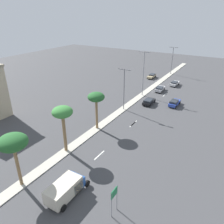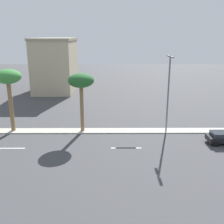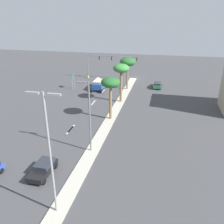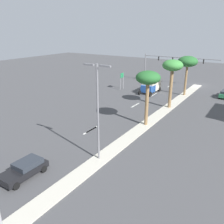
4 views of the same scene
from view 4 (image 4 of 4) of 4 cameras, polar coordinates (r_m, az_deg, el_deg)
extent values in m
plane|color=#424244|center=(25.90, -0.33, -9.58)|extent=(160.00, 160.00, 0.00)
cube|color=#B7B2A3|center=(19.47, -19.17, -21.93)|extent=(1.80, 96.13, 0.12)
cube|color=silver|center=(56.65, 13.83, 6.18)|extent=(0.20, 2.80, 0.01)
cube|color=silver|center=(48.26, 10.13, 4.15)|extent=(0.20, 2.80, 0.01)
cube|color=silver|center=(41.17, 5.67, 1.66)|extent=(0.20, 2.80, 0.01)
cube|color=silver|center=(31.42, -4.74, -4.16)|extent=(0.20, 2.80, 0.01)
cube|color=silver|center=(31.03, -5.35, -4.49)|extent=(0.20, 2.80, 0.01)
cylinder|color=slate|center=(60.63, 8.00, 10.67)|extent=(0.24, 0.24, 6.78)
cylinder|color=gold|center=(61.19, 7.86, 7.77)|extent=(0.53, 0.53, 0.50)
cylinder|color=slate|center=(57.18, 16.19, 12.55)|extent=(17.29, 0.16, 0.16)
cube|color=black|center=(58.95, 11.22, 12.59)|extent=(0.20, 0.32, 0.90)
sphere|color=#19D83F|center=(59.10, 11.25, 12.31)|extent=(0.18, 0.18, 0.18)
cube|color=black|center=(57.77, 14.47, 12.21)|extent=(0.20, 0.32, 0.90)
sphere|color=#19D83F|center=(57.92, 14.48, 11.93)|extent=(0.18, 0.18, 0.18)
cube|color=black|center=(56.77, 17.83, 11.78)|extent=(0.20, 0.32, 0.90)
sphere|color=#19D83F|center=(56.92, 17.83, 11.49)|extent=(0.18, 0.18, 0.18)
cube|color=black|center=(55.97, 21.28, 11.29)|extent=(0.20, 0.32, 0.90)
sphere|color=#19D83F|center=(56.12, 21.27, 11.00)|extent=(0.18, 0.18, 0.18)
cylinder|color=gray|center=(51.95, 2.76, 7.56)|extent=(0.10, 0.10, 3.58)
cylinder|color=gray|center=(50.94, 2.08, 7.33)|extent=(0.10, 0.10, 3.58)
cube|color=#19723F|center=(51.19, 2.45, 8.86)|extent=(0.08, 1.33, 1.00)
cylinder|color=olive|center=(48.41, 17.42, 7.35)|extent=(0.42, 0.42, 5.92)
ellipsoid|color=#235B28|center=(47.83, 17.86, 11.57)|extent=(3.73, 3.73, 2.05)
cylinder|color=olive|center=(39.81, 14.02, 5.52)|extent=(0.52, 0.52, 6.43)
ellipsoid|color=#387F38|center=(39.10, 14.48, 10.90)|extent=(3.26, 3.26, 1.79)
cylinder|color=olive|center=(31.83, 8.41, 1.97)|extent=(0.47, 0.47, 5.96)
ellipsoid|color=#235B28|center=(30.96, 8.74, 8.23)|extent=(3.22, 3.22, 1.77)
cylinder|color=slate|center=(22.48, -3.43, -0.54)|extent=(0.20, 0.20, 9.57)
cube|color=slate|center=(20.81, -1.65, 11.05)|extent=(1.10, 0.24, 0.16)
cube|color=slate|center=(21.87, -5.62, 11.38)|extent=(1.10, 0.24, 0.16)
cylinder|color=black|center=(52.35, 25.28, 4.12)|extent=(0.25, 0.65, 0.64)
cylinder|color=black|center=(49.29, 24.56, 3.36)|extent=(0.25, 0.65, 0.64)
cube|color=black|center=(23.07, -20.64, -13.21)|extent=(1.92, 4.25, 0.59)
cube|color=#262B33|center=(23.06, -19.74, -11.57)|extent=(1.73, 2.34, 0.46)
cylinder|color=black|center=(21.92, -22.22, -16.26)|extent=(0.22, 0.64, 0.64)
cylinder|color=black|center=(23.24, -24.94, -14.46)|extent=(0.22, 0.64, 0.64)
cylinder|color=black|center=(23.35, -16.20, -13.11)|extent=(0.22, 0.64, 0.64)
cylinder|color=black|center=(24.59, -19.09, -11.64)|extent=(0.22, 0.64, 0.64)
cube|color=#234C99|center=(48.35, 8.72, 5.66)|extent=(2.34, 2.21, 1.40)
cube|color=beige|center=(49.84, 9.57, 6.30)|extent=(2.34, 4.69, 1.85)
cylinder|color=black|center=(46.82, 9.27, 4.28)|extent=(0.28, 0.90, 0.90)
cylinder|color=black|center=(47.76, 6.69, 4.71)|extent=(0.28, 0.90, 0.90)
cylinder|color=black|center=(51.00, 11.41, 5.42)|extent=(0.28, 0.90, 0.90)
cylinder|color=black|center=(51.86, 9.00, 5.80)|extent=(0.28, 0.90, 0.90)
camera|label=1|loc=(69.15, 2.83, 26.87)|focal=35.48mm
camera|label=2|loc=(50.86, -30.29, 16.49)|focal=42.72mm
camera|label=3|loc=(11.07, -131.23, 12.57)|focal=38.09mm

